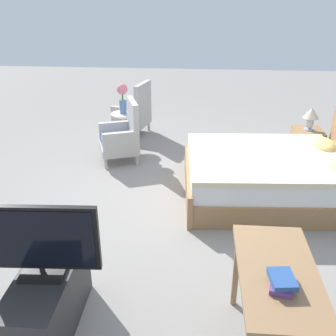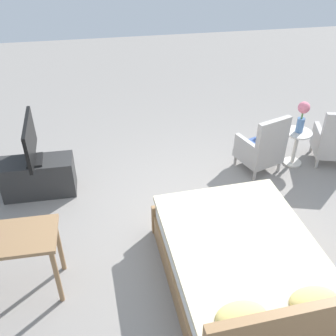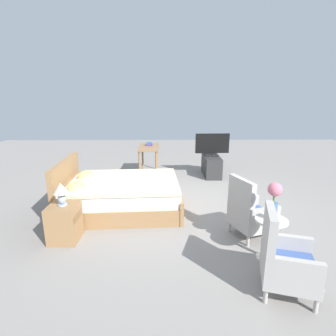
{
  "view_description": "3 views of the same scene",
  "coord_description": "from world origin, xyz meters",
  "px_view_note": "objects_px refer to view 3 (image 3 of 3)",
  "views": [
    {
      "loc": [
        4.15,
        0.15,
        2.49
      ],
      "look_at": [
        0.33,
        -0.15,
        0.64
      ],
      "focal_mm": 42.0,
      "sensor_mm": 36.0,
      "label": 1
    },
    {
      "loc": [
        0.97,
        3.6,
        3.43
      ],
      "look_at": [
        0.32,
        -0.12,
        0.78
      ],
      "focal_mm": 42.0,
      "sensor_mm": 36.0,
      "label": 2
    },
    {
      "loc": [
        -4.73,
        0.29,
        2.02
      ],
      "look_at": [
        0.17,
        0.23,
        0.69
      ],
      "focal_mm": 28.0,
      "sensor_mm": 36.0,
      "label": 3
    }
  ],
  "objects_px": {
    "armchair_by_window_left": "(284,260)",
    "vanity_desk": "(149,151)",
    "flower_vase": "(274,197)",
    "table_lamp": "(61,191)",
    "bed": "(120,195)",
    "tv_stand": "(211,166)",
    "side_table": "(270,234)",
    "nightstand": "(65,222)",
    "armchair_by_window_right": "(250,213)",
    "tv_flatscreen": "(212,144)",
    "book_stack": "(149,144)"
  },
  "relations": [
    {
      "from": "armchair_by_window_right",
      "to": "book_stack",
      "type": "height_order",
      "value": "armchair_by_window_right"
    },
    {
      "from": "armchair_by_window_right",
      "to": "tv_flatscreen",
      "type": "height_order",
      "value": "tv_flatscreen"
    },
    {
      "from": "armchair_by_window_right",
      "to": "vanity_desk",
      "type": "xyz_separation_m",
      "value": [
        3.29,
        1.67,
        0.27
      ]
    },
    {
      "from": "armchair_by_window_left",
      "to": "flower_vase",
      "type": "relative_size",
      "value": 1.93
    },
    {
      "from": "tv_flatscreen",
      "to": "armchair_by_window_right",
      "type": "bearing_deg",
      "value": -179.85
    },
    {
      "from": "tv_stand",
      "to": "armchair_by_window_right",
      "type": "bearing_deg",
      "value": -179.85
    },
    {
      "from": "table_lamp",
      "to": "tv_stand",
      "type": "xyz_separation_m",
      "value": [
        3.25,
        -2.68,
        -0.49
      ]
    },
    {
      "from": "tv_stand",
      "to": "armchair_by_window_left",
      "type": "bearing_deg",
      "value": -179.9
    },
    {
      "from": "tv_stand",
      "to": "vanity_desk",
      "type": "distance_m",
      "value": 1.7
    },
    {
      "from": "bed",
      "to": "book_stack",
      "type": "bearing_deg",
      "value": -9.29
    },
    {
      "from": "flower_vase",
      "to": "table_lamp",
      "type": "height_order",
      "value": "flower_vase"
    },
    {
      "from": "flower_vase",
      "to": "nightstand",
      "type": "distance_m",
      "value": 2.88
    },
    {
      "from": "armchair_by_window_left",
      "to": "armchair_by_window_right",
      "type": "xyz_separation_m",
      "value": [
        1.15,
        -0.0,
        0.0
      ]
    },
    {
      "from": "tv_stand",
      "to": "vanity_desk",
      "type": "relative_size",
      "value": 0.92
    },
    {
      "from": "flower_vase",
      "to": "vanity_desk",
      "type": "bearing_deg",
      "value": 24.32
    },
    {
      "from": "bed",
      "to": "armchair_by_window_left",
      "type": "distance_m",
      "value": 2.95
    },
    {
      "from": "armchair_by_window_left",
      "to": "tv_flatscreen",
      "type": "height_order",
      "value": "tv_flatscreen"
    },
    {
      "from": "bed",
      "to": "tv_flatscreen",
      "type": "relative_size",
      "value": 2.42
    },
    {
      "from": "tv_flatscreen",
      "to": "nightstand",
      "type": "bearing_deg",
      "value": 140.48
    },
    {
      "from": "nightstand",
      "to": "vanity_desk",
      "type": "height_order",
      "value": "vanity_desk"
    },
    {
      "from": "bed",
      "to": "table_lamp",
      "type": "bearing_deg",
      "value": 148.46
    },
    {
      "from": "side_table",
      "to": "tv_flatscreen",
      "type": "height_order",
      "value": "tv_flatscreen"
    },
    {
      "from": "bed",
      "to": "armchair_by_window_left",
      "type": "xyz_separation_m",
      "value": [
        -2.11,
        -2.06,
        0.08
      ]
    },
    {
      "from": "armchair_by_window_right",
      "to": "tv_flatscreen",
      "type": "xyz_separation_m",
      "value": [
        3.19,
        0.01,
        0.46
      ]
    },
    {
      "from": "flower_vase",
      "to": "book_stack",
      "type": "bearing_deg",
      "value": 23.44
    },
    {
      "from": "book_stack",
      "to": "nightstand",
      "type": "bearing_deg",
      "value": 163.49
    },
    {
      "from": "nightstand",
      "to": "book_stack",
      "type": "height_order",
      "value": "book_stack"
    },
    {
      "from": "armchair_by_window_right",
      "to": "flower_vase",
      "type": "relative_size",
      "value": 1.93
    },
    {
      "from": "bed",
      "to": "armchair_by_window_left",
      "type": "height_order",
      "value": "bed"
    },
    {
      "from": "armchair_by_window_right",
      "to": "vanity_desk",
      "type": "bearing_deg",
      "value": 26.86
    },
    {
      "from": "armchair_by_window_left",
      "to": "bed",
      "type": "bearing_deg",
      "value": 44.22
    },
    {
      "from": "tv_stand",
      "to": "side_table",
      "type": "bearing_deg",
      "value": -178.66
    },
    {
      "from": "nightstand",
      "to": "tv_flatscreen",
      "type": "relative_size",
      "value": 0.61
    },
    {
      "from": "armchair_by_window_left",
      "to": "nightstand",
      "type": "height_order",
      "value": "armchair_by_window_left"
    },
    {
      "from": "vanity_desk",
      "to": "bed",
      "type": "bearing_deg",
      "value": 170.39
    },
    {
      "from": "armchair_by_window_right",
      "to": "flower_vase",
      "type": "distance_m",
      "value": 0.75
    },
    {
      "from": "side_table",
      "to": "flower_vase",
      "type": "xyz_separation_m",
      "value": [
        -0.0,
        -0.0,
        0.5
      ]
    },
    {
      "from": "armchair_by_window_left",
      "to": "tv_flatscreen",
      "type": "xyz_separation_m",
      "value": [
        4.33,
        0.01,
        0.46
      ]
    },
    {
      "from": "side_table",
      "to": "table_lamp",
      "type": "height_order",
      "value": "table_lamp"
    },
    {
      "from": "armchair_by_window_left",
      "to": "tv_stand",
      "type": "distance_m",
      "value": 4.33
    },
    {
      "from": "armchair_by_window_left",
      "to": "table_lamp",
      "type": "distance_m",
      "value": 2.93
    },
    {
      "from": "bed",
      "to": "nightstand",
      "type": "xyz_separation_m",
      "value": [
        -1.03,
        0.63,
        -0.03
      ]
    },
    {
      "from": "armchair_by_window_right",
      "to": "nightstand",
      "type": "height_order",
      "value": "armchair_by_window_right"
    },
    {
      "from": "side_table",
      "to": "flower_vase",
      "type": "bearing_deg",
      "value": -135.0
    },
    {
      "from": "bed",
      "to": "armchair_by_window_right",
      "type": "bearing_deg",
      "value": -115.18
    },
    {
      "from": "book_stack",
      "to": "armchair_by_window_left",
      "type": "bearing_deg",
      "value": -160.12
    },
    {
      "from": "side_table",
      "to": "vanity_desk",
      "type": "bearing_deg",
      "value": 24.32
    },
    {
      "from": "flower_vase",
      "to": "tv_flatscreen",
      "type": "height_order",
      "value": "tv_flatscreen"
    },
    {
      "from": "armchair_by_window_left",
      "to": "vanity_desk",
      "type": "relative_size",
      "value": 0.88
    },
    {
      "from": "side_table",
      "to": "nightstand",
      "type": "relative_size",
      "value": 1.03
    }
  ]
}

